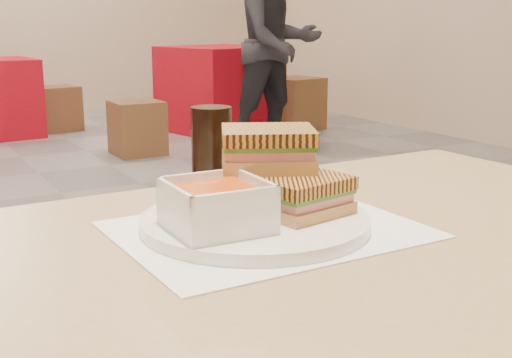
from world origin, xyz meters
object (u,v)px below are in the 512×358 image
cola_glass (212,150)px  patron_b (279,43)px  soup_bowl (217,208)px  panini_lower (302,196)px  bg_chair_1r (295,103)px  bg_table_1 (219,89)px  bg_chair_1l (137,128)px  plate (255,222)px  main_table (291,332)px  bg_chair_2r (57,108)px

cola_glass → patron_b: size_ratio=0.08×
soup_bowl → panini_lower: soup_bowl is taller
soup_bowl → bg_chair_1r: size_ratio=0.23×
cola_glass → bg_table_1: cola_glass is taller
bg_chair_1l → plate: bearing=-107.3°
bg_table_1 → plate: bearing=-115.8°
plate → bg_chair_1r: (3.00, 4.59, -0.52)m
cola_glass → patron_b: bearing=57.3°
main_table → bg_chair_1l: main_table is taller
bg_chair_2r → soup_bowl: bearing=-101.1°
plate → soup_bowl: (-0.07, -0.02, 0.03)m
plate → panini_lower: bearing=-19.4°
bg_chair_2r → patron_b: (1.38, -1.70, 0.62)m
bg_chair_2r → patron_b: 2.27m
patron_b → main_table: bearing=-121.1°
bg_table_1 → bg_chair_1l: bearing=-145.9°
cola_glass → bg_chair_1l: cola_glass is taller
plate → soup_bowl: soup_bowl is taller
plate → cola_glass: (0.04, 0.20, 0.06)m
bg_table_1 → bg_chair_2r: (-1.32, 0.74, -0.18)m
panini_lower → bg_table_1: bearing=64.8°
cola_glass → bg_chair_1r: size_ratio=0.27×
bg_chair_1r → bg_chair_2r: bearing=152.8°
soup_bowl → bg_chair_1r: bearing=56.3°
soup_bowl → bg_chair_1r: (3.07, 4.61, -0.55)m
main_table → patron_b: size_ratio=0.74×
bg_chair_1r → cola_glass: bearing=-124.1°
main_table → bg_table_1: 5.48m
bg_chair_1r → patron_b: patron_b is taller
cola_glass → patron_b: (2.37, 3.70, 0.01)m
soup_bowl → patron_b: 4.64m
panini_lower → cola_glass: cola_glass is taller
plate → patron_b: patron_b is taller
plate → bg_chair_1l: (1.30, 4.15, -0.56)m
plate → bg_table_1: bearing=64.2°
bg_chair_1l → patron_b: 1.30m
main_table → plate: (-0.01, 0.08, 0.12)m
plate → patron_b: size_ratio=0.18×
cola_glass → bg_chair_1l: 4.19m
bg_table_1 → bg_chair_1r: size_ratio=2.12×
soup_bowl → bg_chair_1l: soup_bowl is taller
soup_bowl → bg_table_1: soup_bowl is taller
bg_table_1 → bg_chair_2r: bg_table_1 is taller
soup_bowl → patron_b: patron_b is taller
soup_bowl → cola_glass: 0.25m
bg_table_1 → patron_b: patron_b is taller
soup_bowl → patron_b: bearing=57.8°
panini_lower → bg_chair_2r: 5.74m
panini_lower → bg_chair_1l: size_ratio=0.31×
soup_bowl → panini_lower: bearing=1.9°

